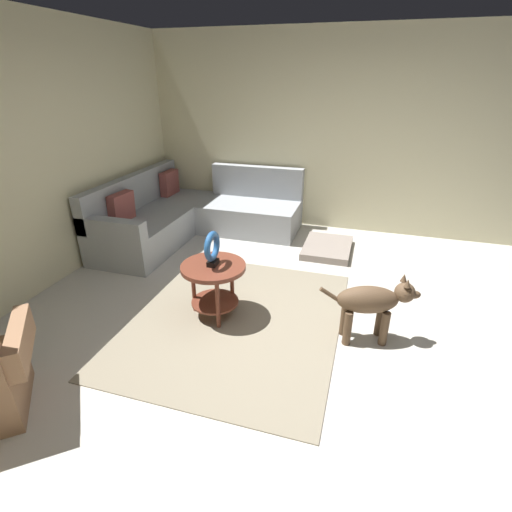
{
  "coord_description": "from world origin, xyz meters",
  "views": [
    {
      "loc": [
        -2.7,
        -0.35,
        2.12
      ],
      "look_at": [
        0.45,
        0.6,
        0.55
      ],
      "focal_mm": 26.87,
      "sensor_mm": 36.0,
      "label": 1
    }
  ],
  "objects_px": {
    "torus_sculpture": "(212,248)",
    "dog_bed_mat": "(327,248)",
    "side_table": "(214,277)",
    "dog": "(372,302)",
    "sectional_couch": "(192,216)"
  },
  "relations": [
    {
      "from": "sectional_couch",
      "to": "dog_bed_mat",
      "type": "relative_size",
      "value": 2.81
    },
    {
      "from": "side_table",
      "to": "torus_sculpture",
      "type": "bearing_deg",
      "value": 180.0
    },
    {
      "from": "sectional_couch",
      "to": "dog_bed_mat",
      "type": "distance_m",
      "value": 1.96
    },
    {
      "from": "sectional_couch",
      "to": "side_table",
      "type": "xyz_separation_m",
      "value": [
        -1.81,
        -1.1,
        0.13
      ]
    },
    {
      "from": "torus_sculpture",
      "to": "dog",
      "type": "distance_m",
      "value": 1.46
    },
    {
      "from": "side_table",
      "to": "dog",
      "type": "distance_m",
      "value": 1.42
    },
    {
      "from": "dog",
      "to": "torus_sculpture",
      "type": "bearing_deg",
      "value": -104.46
    },
    {
      "from": "sectional_couch",
      "to": "dog_bed_mat",
      "type": "xyz_separation_m",
      "value": [
        -0.01,
        -1.94,
        -0.24
      ]
    },
    {
      "from": "sectional_couch",
      "to": "dog_bed_mat",
      "type": "bearing_deg",
      "value": -90.16
    },
    {
      "from": "dog_bed_mat",
      "to": "side_table",
      "type": "bearing_deg",
      "value": 154.94
    },
    {
      "from": "side_table",
      "to": "dog",
      "type": "bearing_deg",
      "value": -88.46
    },
    {
      "from": "torus_sculpture",
      "to": "dog_bed_mat",
      "type": "height_order",
      "value": "torus_sculpture"
    },
    {
      "from": "torus_sculpture",
      "to": "dog_bed_mat",
      "type": "xyz_separation_m",
      "value": [
        1.81,
        -0.85,
        -0.67
      ]
    },
    {
      "from": "sectional_couch",
      "to": "dog",
      "type": "relative_size",
      "value": 2.71
    },
    {
      "from": "side_table",
      "to": "dog",
      "type": "xyz_separation_m",
      "value": [
        0.04,
        -1.42,
        -0.04
      ]
    }
  ]
}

